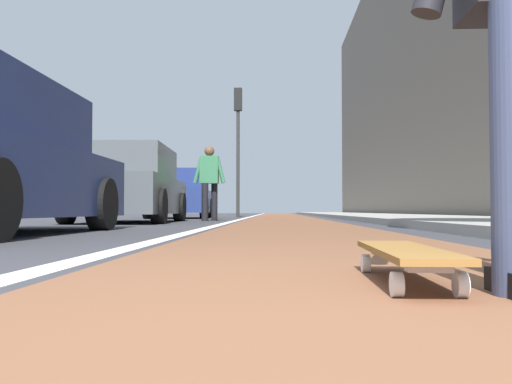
{
  "coord_description": "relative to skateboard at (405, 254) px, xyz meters",
  "views": [
    {
      "loc": [
        -0.9,
        0.26,
        0.24
      ],
      "look_at": [
        13.51,
        0.76,
        0.72
      ],
      "focal_mm": 38.99,
      "sensor_mm": 36.0,
      "label": 1
    }
  ],
  "objects": [
    {
      "name": "ground_plane",
      "position": [
        9.08,
        0.16,
        -0.09
      ],
      "size": [
        80.0,
        80.0,
        0.0
      ],
      "primitive_type": "plane",
      "color": "#38383D"
    },
    {
      "name": "bike_lane_paint",
      "position": [
        23.08,
        0.16,
        -0.09
      ],
      "size": [
        56.0,
        2.05,
        0.0
      ],
      "primitive_type": "cube",
      "color": "brown",
      "rests_on": "ground"
    },
    {
      "name": "lane_stripe_white",
      "position": [
        19.08,
        1.33,
        -0.09
      ],
      "size": [
        52.0,
        0.16,
        0.01
      ],
      "primitive_type": "cube",
      "color": "silver",
      "rests_on": "ground"
    },
    {
      "name": "sidewalk_curb",
      "position": [
        17.08,
        -2.93,
        -0.04
      ],
      "size": [
        52.0,
        3.2,
        0.11
      ],
      "primitive_type": "cube",
      "color": "#9E9B93",
      "rests_on": "ground"
    },
    {
      "name": "building_facade",
      "position": [
        21.08,
        -5.35,
        6.39
      ],
      "size": [
        40.0,
        1.2,
        12.96
      ],
      "primitive_type": "cube",
      "color": "#71685C",
      "rests_on": "ground"
    },
    {
      "name": "skateboard",
      "position": [
        0.0,
        0.0,
        0.0
      ],
      "size": [
        0.84,
        0.22,
        0.11
      ],
      "color": "white",
      "rests_on": "ground"
    },
    {
      "name": "parked_car_mid",
      "position": [
        9.02,
        3.3,
        0.61
      ],
      "size": [
        4.18,
        1.94,
        1.47
      ],
      "color": "#4C5156",
      "rests_on": "ground"
    },
    {
      "name": "parked_car_far",
      "position": [
        15.27,
        3.33,
        0.61
      ],
      "size": [
        4.14,
        1.99,
        1.47
      ],
      "color": "navy",
      "rests_on": "ground"
    },
    {
      "name": "traffic_light",
      "position": [
        17.77,
        1.73,
        3.06
      ],
      "size": [
        0.33,
        0.28,
        4.59
      ],
      "color": "#2D2D2D",
      "rests_on": "ground"
    },
    {
      "name": "pedestrian_distant",
      "position": [
        10.89,
        1.93,
        0.89
      ],
      "size": [
        0.48,
        0.75,
        1.72
      ],
      "color": "black",
      "rests_on": "ground"
    }
  ]
}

